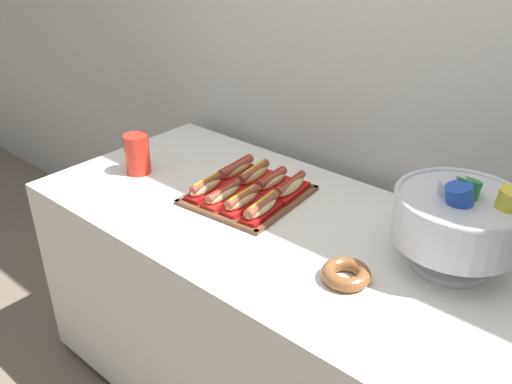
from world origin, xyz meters
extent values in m
cube|color=beige|center=(0.00, 0.50, 1.30)|extent=(6.00, 0.10, 2.60)
cube|color=white|center=(0.00, 0.00, 0.40)|extent=(1.60, 0.78, 0.72)
cylinder|color=black|center=(-0.69, -0.27, 0.02)|extent=(0.05, 0.05, 0.04)
cylinder|color=black|center=(-0.69, 0.27, 0.02)|extent=(0.05, 0.05, 0.04)
cube|color=brown|center=(-0.16, 0.05, 0.77)|extent=(0.36, 0.39, 0.01)
cube|color=brown|center=(-0.14, -0.12, 0.77)|extent=(0.33, 0.05, 0.01)
cube|color=brown|center=(-0.17, 0.22, 0.77)|extent=(0.33, 0.05, 0.01)
cube|color=brown|center=(-0.31, 0.04, 0.77)|extent=(0.05, 0.36, 0.01)
cube|color=brown|center=(0.00, 0.06, 0.77)|extent=(0.05, 0.36, 0.01)
cube|color=#B21414|center=(-0.26, -0.04, 0.78)|extent=(0.07, 0.16, 0.02)
ellipsoid|color=#E0BC7F|center=(-0.26, -0.04, 0.80)|extent=(0.06, 0.14, 0.04)
cylinder|color=brown|center=(-0.26, -0.04, 0.81)|extent=(0.04, 0.13, 0.03)
cylinder|color=yellow|center=(-0.26, -0.04, 0.83)|extent=(0.02, 0.11, 0.01)
cube|color=red|center=(-0.19, -0.04, 0.78)|extent=(0.07, 0.17, 0.02)
ellipsoid|color=#E0BC7F|center=(-0.19, -0.04, 0.80)|extent=(0.06, 0.15, 0.04)
cylinder|color=#9E4C38|center=(-0.19, -0.04, 0.81)|extent=(0.04, 0.15, 0.03)
cylinder|color=red|center=(-0.19, -0.04, 0.82)|extent=(0.02, 0.13, 0.01)
cube|color=red|center=(-0.11, -0.03, 0.78)|extent=(0.07, 0.16, 0.02)
ellipsoid|color=tan|center=(-0.11, -0.03, 0.80)|extent=(0.06, 0.15, 0.04)
cylinder|color=#9E4C38|center=(-0.11, -0.03, 0.81)|extent=(0.04, 0.14, 0.03)
cylinder|color=yellow|center=(-0.11, -0.03, 0.82)|extent=(0.01, 0.12, 0.01)
cube|color=#B21414|center=(-0.04, -0.02, 0.78)|extent=(0.08, 0.18, 0.02)
ellipsoid|color=beige|center=(-0.04, -0.02, 0.80)|extent=(0.07, 0.16, 0.04)
cylinder|color=#9E4C38|center=(-0.04, -0.02, 0.81)|extent=(0.05, 0.16, 0.03)
cylinder|color=yellow|center=(-0.04, -0.02, 0.82)|extent=(0.03, 0.13, 0.01)
cube|color=red|center=(-0.28, 0.12, 0.78)|extent=(0.07, 0.18, 0.02)
ellipsoid|color=tan|center=(-0.28, 0.12, 0.80)|extent=(0.06, 0.16, 0.04)
cylinder|color=#9E4C38|center=(-0.28, 0.12, 0.81)|extent=(0.05, 0.17, 0.03)
cylinder|color=red|center=(-0.28, 0.12, 0.83)|extent=(0.02, 0.14, 0.01)
cube|color=red|center=(-0.20, 0.13, 0.78)|extent=(0.09, 0.18, 0.02)
ellipsoid|color=tan|center=(-0.20, 0.13, 0.80)|extent=(0.07, 0.16, 0.04)
cylinder|color=#9E4C38|center=(-0.20, 0.13, 0.81)|extent=(0.05, 0.16, 0.03)
cylinder|color=yellow|center=(-0.20, 0.13, 0.83)|extent=(0.03, 0.13, 0.01)
cube|color=red|center=(-0.13, 0.13, 0.78)|extent=(0.07, 0.16, 0.02)
ellipsoid|color=#E0BC7F|center=(-0.13, 0.13, 0.80)|extent=(0.06, 0.15, 0.04)
cylinder|color=#9E4C38|center=(-0.13, 0.13, 0.81)|extent=(0.04, 0.14, 0.03)
cylinder|color=red|center=(-0.13, 0.13, 0.83)|extent=(0.02, 0.12, 0.01)
cube|color=red|center=(-0.05, 0.14, 0.78)|extent=(0.08, 0.17, 0.02)
ellipsoid|color=#E0BC7F|center=(-0.05, 0.14, 0.80)|extent=(0.07, 0.16, 0.04)
cylinder|color=#9E4C38|center=(-0.05, 0.14, 0.81)|extent=(0.04, 0.16, 0.03)
cylinder|color=red|center=(-0.05, 0.14, 0.83)|extent=(0.02, 0.13, 0.01)
cylinder|color=silver|center=(0.50, 0.12, 0.77)|extent=(0.21, 0.21, 0.02)
cone|color=silver|center=(0.50, 0.12, 0.81)|extent=(0.07, 0.07, 0.06)
cylinder|color=silver|center=(0.50, 0.12, 0.91)|extent=(0.33, 0.33, 0.13)
torus|color=silver|center=(0.50, 0.12, 0.97)|extent=(0.34, 0.34, 0.02)
cylinder|color=yellow|center=(0.61, 0.14, 0.95)|extent=(0.09, 0.09, 0.13)
cylinder|color=#197A33|center=(0.51, 0.12, 0.95)|extent=(0.08, 0.11, 0.14)
cylinder|color=#B7BCC6|center=(0.47, 0.12, 0.95)|extent=(0.08, 0.10, 0.14)
cylinder|color=#1E47B2|center=(0.51, 0.09, 0.95)|extent=(0.09, 0.09, 0.14)
cylinder|color=red|center=(-0.58, -0.07, 0.82)|extent=(0.09, 0.09, 0.11)
cylinder|color=red|center=(-0.58, -0.07, 0.83)|extent=(0.09, 0.09, 0.11)
cylinder|color=red|center=(-0.58, -0.07, 0.85)|extent=(0.09, 0.09, 0.11)
torus|color=brown|center=(0.33, -0.12, 0.78)|extent=(0.13, 0.13, 0.04)
camera|label=1|loc=(0.89, -1.12, 1.62)|focal=37.86mm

